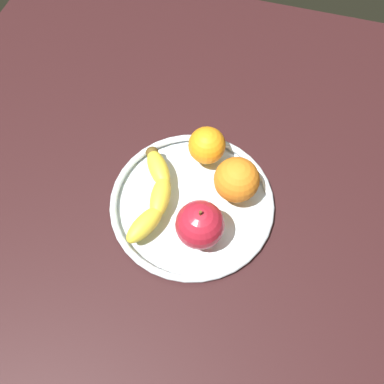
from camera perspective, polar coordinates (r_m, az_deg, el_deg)
ground_plane at (r=73.21cm, az=0.00°, el=-2.52°), size 112.25×112.25×4.00cm
fruit_bowl at (r=70.59cm, az=0.00°, el=-1.50°), size 28.06×28.06×1.80cm
banana at (r=68.80cm, az=-5.19°, el=-0.29°), size 19.15×7.92×3.27cm
apple at (r=63.68cm, az=1.10°, el=-4.55°), size 7.70×7.70×8.50cm
orange_back_left at (r=67.76cm, az=6.18°, el=1.69°), size 7.57×7.57×7.57cm
orange_center at (r=71.75cm, az=1.69°, el=6.55°), size 6.53×6.53×6.53cm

